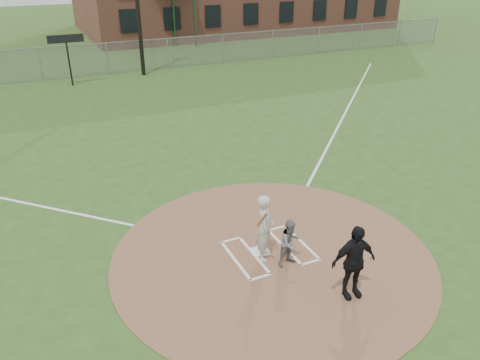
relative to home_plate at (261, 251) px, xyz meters
name	(u,v)px	position (x,y,z in m)	size (l,w,h in m)	color
ground	(272,254)	(0.23, -0.21, -0.03)	(140.00, 140.00, 0.00)	#2D501B
dirt_circle	(272,254)	(0.23, -0.21, -0.02)	(8.40, 8.40, 0.02)	#8A5E41
home_plate	(261,251)	(0.00, 0.00, 0.00)	(0.44, 0.44, 0.03)	white
foul_line_first	(345,113)	(9.23, 8.79, -0.03)	(0.10, 24.00, 0.01)	white
catcher	(290,243)	(0.43, -0.76, 0.62)	(0.61, 0.48, 1.26)	slate
umpire	(354,262)	(1.09, -2.39, 0.91)	(1.08, 0.45, 1.84)	black
batters_boxes	(269,251)	(0.23, -0.06, -0.01)	(2.08, 1.88, 0.01)	white
batter_at_plate	(265,227)	(-0.02, -0.25, 0.89)	(0.72, 1.09, 1.80)	silver
outfield_fence	(108,59)	(0.23, 21.79, 0.98)	(56.08, 0.08, 2.03)	slate
scoreboard_sign	(66,44)	(-2.27, 19.99, 2.35)	(2.00, 0.10, 2.93)	black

